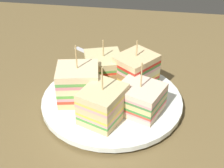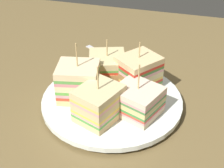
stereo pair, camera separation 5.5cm
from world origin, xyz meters
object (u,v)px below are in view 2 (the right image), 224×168
Objects in this scene: plate at (112,101)px; sandwich_wedge_2 at (138,73)px; sandwich_wedge_0 at (99,103)px; sandwich_wedge_1 at (137,100)px; sandwich_wedge_4 at (79,82)px; chip_pile at (118,95)px; spoon at (119,62)px; sandwich_wedge_3 at (107,68)px.

plate is 7.11cm from sandwich_wedge_2.
sandwich_wedge_0 reaches higher than sandwich_wedge_1.
sandwich_wedge_1 is 7.60cm from sandwich_wedge_2.
sandwich_wedge_1 is 11.10cm from sandwich_wedge_4.
sandwich_wedge_2 is at bearing 64.48° from chip_pile.
sandwich_wedge_4 is at bearing -166.76° from plate.
spoon is at bearing 104.30° from chip_pile.
sandwich_wedge_2 is 0.68× the size of spoon.
spoon is (3.01, 16.36, -4.60)cm from sandwich_wedge_4.
sandwich_wedge_4 reaches higher than sandwich_wedge_2.
chip_pile is at bearing 13.46° from sandwich_wedge_3.
sandwich_wedge_0 is 11.42cm from sandwich_wedge_3.
sandwich_wedge_4 is (-9.50, -5.96, 0.01)cm from sandwich_wedge_2.
sandwich_wedge_3 is at bearing -24.55° from sandwich_wedge_1.
sandwich_wedge_1 reaches higher than sandwich_wedge_3.
plate is 7.11cm from sandwich_wedge_4.
sandwich_wedge_1 reaches higher than chip_pile.
plate is at bearing 1.77° from sandwich_wedge_4.
spoon is (-2.22, 20.90, -4.26)cm from sandwich_wedge_0.
plate is 6.93cm from sandwich_wedge_0.
sandwich_wedge_1 is at bearing -32.52° from spoon.
sandwich_wedge_1 and sandwich_wedge_2 have the same top height.
sandwich_wedge_3 is 1.13× the size of chip_pile.
sandwich_wedge_0 is 5.79cm from chip_pile.
sandwich_wedge_1 is at bearing -19.02° from sandwich_wedge_4.
chip_pile is at bearing -5.57° from sandwich_wedge_4.
sandwich_wedge_3 is 0.64× the size of spoon.
plate is 2.40cm from chip_pile.
sandwich_wedge_4 is at bearing -20.43° from sandwich_wedge_2.
sandwich_wedge_4 reaches higher than spoon.
sandwich_wedge_4 is (-10.97, 1.45, 0.80)cm from sandwich_wedge_1.
plate is 3.20× the size of chip_pile.
spoon is (-3.99, 15.64, -2.62)cm from chip_pile.
sandwich_wedge_3 reaches higher than chip_pile.
chip_pile is (7.00, 0.72, -1.98)cm from sandwich_wedge_4.
plate is 1.81× the size of spoon.
sandwich_wedge_2 is (3.73, 4.60, 3.93)cm from plate.
sandwich_wedge_4 reaches higher than sandwich_wedge_1.
sandwich_wedge_1 is at bearing -40.71° from sandwich_wedge_0.
sandwich_wedge_0 is at bearing 50.26° from sandwich_wedge_1.
sandwich_wedge_0 is 0.70× the size of spoon.
sandwich_wedge_1 is at bearing -28.70° from chip_pile.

